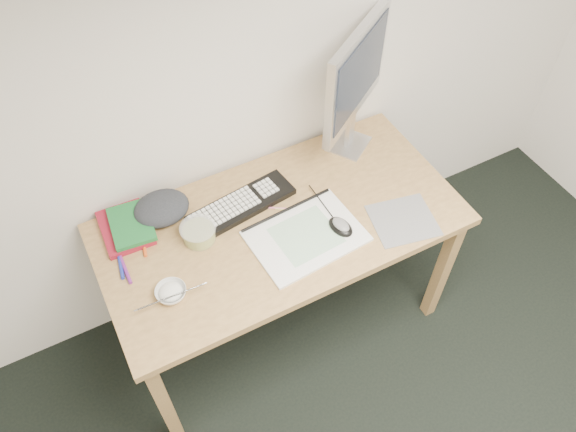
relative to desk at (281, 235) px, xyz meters
name	(u,v)px	position (x,y,z in m)	size (l,w,h in m)	color
desk	(281,235)	(0.00, 0.00, 0.00)	(1.40, 0.70, 0.75)	tan
mousepad	(403,220)	(0.42, -0.22, 0.08)	(0.24, 0.22, 0.00)	slate
sketchpad	(306,236)	(0.05, -0.11, 0.09)	(0.41, 0.30, 0.01)	silver
keyboard	(241,205)	(-0.10, 0.14, 0.10)	(0.43, 0.14, 0.03)	black
monitor	(356,77)	(0.46, 0.24, 0.44)	(0.42, 0.30, 0.57)	silver
mouse	(341,225)	(0.18, -0.14, 0.11)	(0.07, 0.11, 0.04)	black
rice_bowl	(171,293)	(-0.49, -0.11, 0.10)	(0.11, 0.11, 0.03)	white
chopsticks	(171,297)	(-0.49, -0.14, 0.12)	(0.02, 0.02, 0.25)	silver
fruit_tub	(199,233)	(-0.31, 0.07, 0.12)	(0.14, 0.14, 0.07)	#EBC153
book_red	(125,228)	(-0.54, 0.24, 0.09)	(0.18, 0.23, 0.02)	maroon
book_green	(131,224)	(-0.52, 0.23, 0.12)	(0.15, 0.21, 0.02)	#19672D
cloth_lump	(162,208)	(-0.39, 0.25, 0.12)	(0.18, 0.15, 0.08)	#27292F
pencil_pink	(269,208)	(-0.01, 0.08, 0.09)	(0.01, 0.01, 0.18)	pink
pencil_tan	(296,211)	(0.08, 0.02, 0.09)	(0.01, 0.01, 0.17)	tan
pencil_black	(311,204)	(0.15, 0.02, 0.09)	(0.01, 0.01, 0.18)	black
marker_blue	(120,263)	(-0.61, 0.10, 0.09)	(0.01, 0.01, 0.14)	#1C2C9B
marker_orange	(143,242)	(-0.50, 0.15, 0.09)	(0.01, 0.01, 0.13)	#E9561B
marker_purple	(125,268)	(-0.60, 0.07, 0.09)	(0.01, 0.01, 0.14)	#732380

